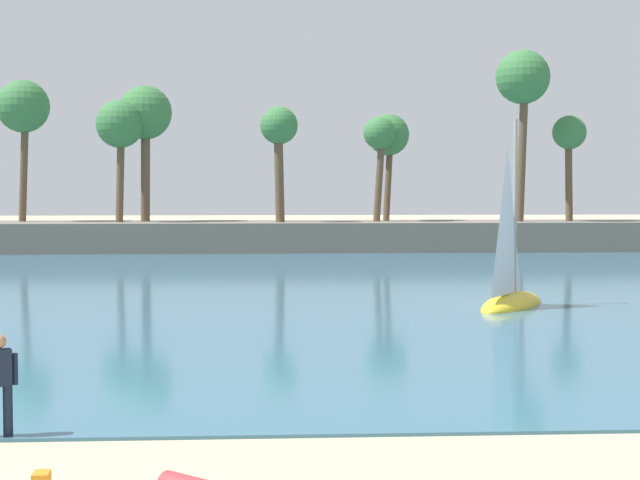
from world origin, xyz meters
The scene contains 4 objects.
sea centered at (0.00, 51.93, 0.03)m, with size 220.00×86.29×0.06m, color #386B84.
palm_headland centered at (1.20, 55.09, 2.82)m, with size 103.84×6.00×12.50m.
person_at_waterline centered at (-3.25, 8.94, 0.89)m, with size 0.51×0.32×1.67m.
sailboat_near_shore centered at (8.96, 25.60, 0.65)m, with size 3.57×4.52×6.53m.
Camera 1 is at (0.79, -7.39, 4.00)m, focal length 58.18 mm.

